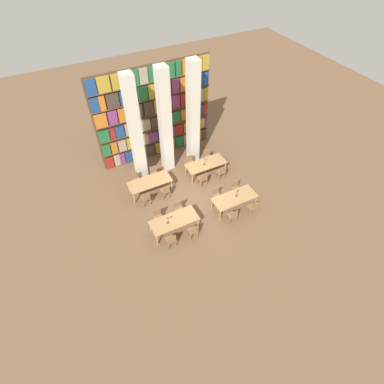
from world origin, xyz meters
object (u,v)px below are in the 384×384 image
at_px(desk_lamp_2, 204,160).
at_px(reading_table_1, 235,198).
at_px(chair_0, 171,240).
at_px(chair_5, 217,195).
at_px(reading_table_3, 206,164).
at_px(chair_4, 233,215).
at_px(chair_8, 146,198).
at_px(chair_2, 193,231).
at_px(chair_15, 208,156).
at_px(reading_table_2, 150,182).
at_px(chair_14, 221,172).
at_px(chair_9, 136,179).
at_px(chair_12, 203,179).
at_px(pillar_left, 135,131).
at_px(pillar_right, 193,115).
at_px(reading_table_0, 174,221).
at_px(desk_lamp_0, 168,219).
at_px(chair_13, 190,162).
at_px(pillar_center, 165,123).
at_px(desk_lamp_1, 237,192).
at_px(chair_10, 165,191).
at_px(chair_7, 236,187).
at_px(chair_3, 179,208).
at_px(chair_11, 154,173).
at_px(chair_1, 158,216).

bearing_deg(desk_lamp_2, reading_table_1, -86.77).
xyz_separation_m(chair_0, desk_lamp_2, (3.68, 3.60, 0.60)).
height_order(chair_5, reading_table_3, chair_5).
bearing_deg(chair_4, chair_8, 138.10).
bearing_deg(chair_2, chair_15, 53.69).
height_order(reading_table_1, chair_4, chair_4).
bearing_deg(chair_8, chair_15, 18.27).
bearing_deg(reading_table_1, reading_table_2, 138.39).
height_order(chair_14, desk_lamp_2, desk_lamp_2).
bearing_deg(chair_9, desk_lamp_2, 166.72).
distance_m(reading_table_1, chair_12, 2.26).
bearing_deg(pillar_left, chair_2, -82.96).
bearing_deg(pillar_right, chair_9, -170.07).
height_order(reading_table_0, chair_2, chair_2).
bearing_deg(chair_5, desk_lamp_0, 13.54).
xyz_separation_m(chair_8, chair_13, (3.30, 1.47, 0.00)).
xyz_separation_m(chair_4, chair_9, (-3.35, 4.55, 0.00)).
bearing_deg(pillar_center, desk_lamp_1, -67.41).
bearing_deg(chair_0, desk_lamp_0, 74.44).
height_order(chair_10, reading_table_3, chair_10).
height_order(reading_table_1, chair_7, chair_7).
relative_size(desk_lamp_0, chair_8, 0.48).
xyz_separation_m(pillar_right, chair_5, (-0.51, -3.68, -2.52)).
distance_m(pillar_center, chair_9, 3.42).
bearing_deg(reading_table_1, chair_3, 162.94).
xyz_separation_m(pillar_right, desk_lamp_2, (-0.09, -1.56, -1.92)).
relative_size(chair_3, chair_9, 1.00).
xyz_separation_m(chair_7, desk_lamp_1, (-0.48, -0.73, 0.57)).
height_order(reading_table_2, reading_table_3, same).
bearing_deg(reading_table_2, chair_9, 125.44).
height_order(pillar_left, desk_lamp_0, pillar_left).
distance_m(pillar_right, chair_12, 3.45).
bearing_deg(chair_5, chair_11, -53.15).
height_order(chair_12, chair_15, same).
bearing_deg(chair_8, chair_9, 90.00).
distance_m(desk_lamp_1, chair_13, 3.78).
bearing_deg(desk_lamp_2, pillar_right, 86.77).
bearing_deg(chair_9, reading_table_0, 99.38).
bearing_deg(chair_14, chair_4, -110.92).
bearing_deg(chair_1, chair_9, -88.22).
bearing_deg(chair_3, chair_1, 0.00).
xyz_separation_m(reading_table_2, chair_14, (3.92, -0.84, -0.20)).
height_order(chair_7, reading_table_2, chair_7).
bearing_deg(chair_13, reading_table_0, 53.62).
bearing_deg(pillar_right, chair_1, -136.14).
height_order(chair_7, desk_lamp_2, desk_lamp_2).
xyz_separation_m(chair_0, chair_2, (1.13, 0.00, 0.00)).
xyz_separation_m(desk_lamp_1, chair_14, (0.41, 2.12, -0.57)).
relative_size(chair_11, reading_table_3, 0.39).
relative_size(chair_13, chair_14, 1.00).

